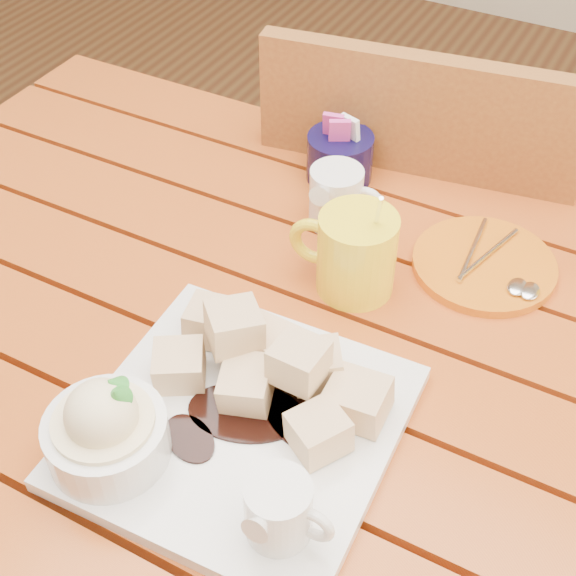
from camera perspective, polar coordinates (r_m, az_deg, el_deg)
The scene contains 7 objects.
table at distance 0.96m, azimuth -0.69°, elevation -7.45°, with size 1.20×0.79×0.75m.
dessert_plate at distance 0.77m, azimuth -5.43°, elevation -9.06°, with size 0.30×0.30×0.12m.
coffee_mug_left at distance 0.90m, azimuth 4.74°, elevation 2.58°, with size 0.13×0.09×0.15m.
cream_pitcher at distance 1.00m, azimuth 3.52°, elevation 6.51°, with size 0.10×0.08×0.08m.
sugar_caddy at distance 1.08m, azimuth 3.71°, elevation 9.34°, with size 0.09×0.09×0.10m.
orange_saucer at distance 0.98m, azimuth 13.84°, elevation 1.61°, with size 0.17×0.17×0.02m.
chair_far at distance 1.36m, azimuth 8.82°, elevation 2.81°, with size 0.50×0.50×0.92m.
Camera 1 is at (0.30, -0.53, 1.39)m, focal length 50.00 mm.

